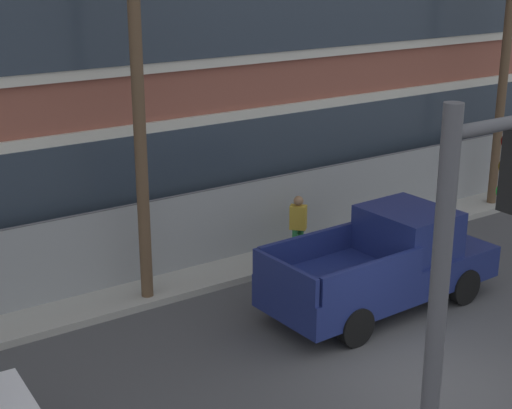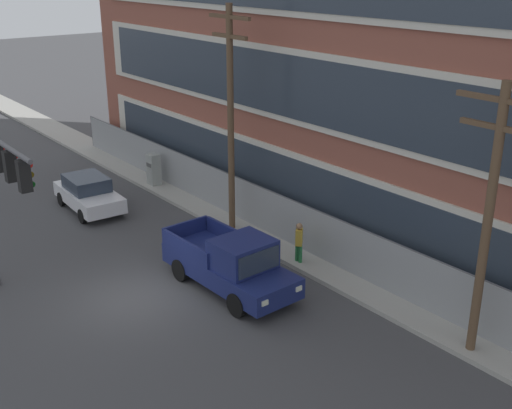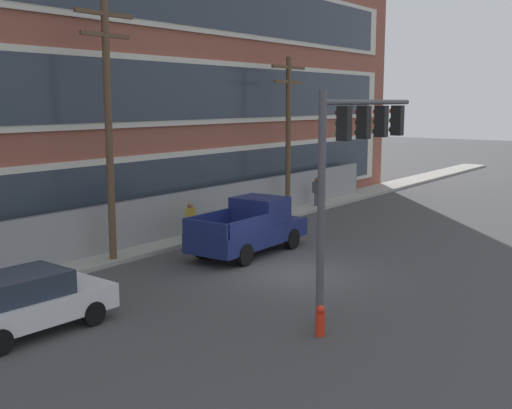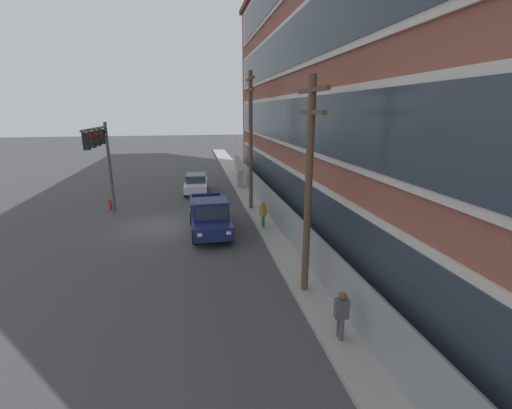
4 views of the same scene
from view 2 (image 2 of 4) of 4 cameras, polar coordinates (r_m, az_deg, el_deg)
ground_plane at (r=22.12m, az=-10.74°, el=-8.19°), size 160.00×160.00×0.00m
sidewalk_building_side at (r=25.37m, az=2.53°, el=-3.66°), size 80.00×1.99×0.16m
brick_mill_building at (r=25.01m, az=16.32°, el=14.38°), size 40.36×8.63×16.23m
chain_link_fence at (r=25.25m, az=2.76°, el=-1.48°), size 35.71×0.06×2.00m
pickup_truck_navy at (r=21.82m, az=-2.17°, el=-5.35°), size 5.46×2.25×2.08m
sedan_white at (r=29.86m, az=-14.67°, el=0.98°), size 4.30×2.06×1.56m
utility_pole_near_corner at (r=25.36m, az=-2.28°, el=8.19°), size 2.47×0.26×9.15m
utility_pole_midblock at (r=18.03m, az=20.02°, el=-0.52°), size 2.74×0.26×7.85m
electrical_cabinet at (r=32.23m, az=-9.08°, el=2.98°), size 0.63×0.52×1.71m
pedestrian_near_cabinet at (r=23.59m, az=3.84°, el=-3.28°), size 0.45×0.46×1.69m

